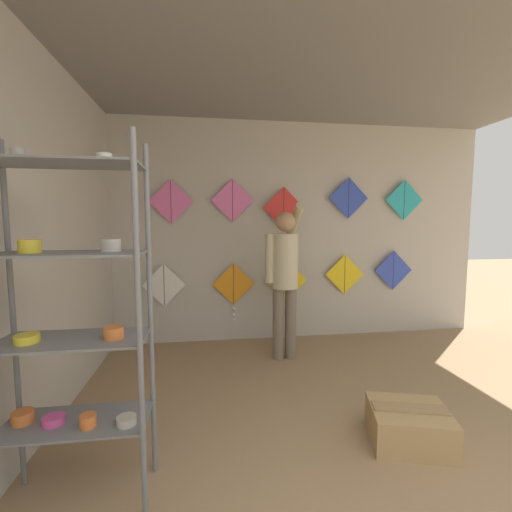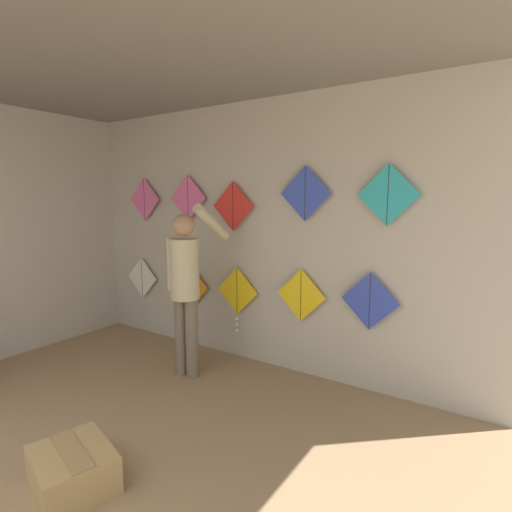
% 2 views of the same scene
% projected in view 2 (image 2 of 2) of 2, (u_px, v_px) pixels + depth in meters
% --- Properties ---
extents(back_panel, '(5.24, 0.06, 2.80)m').
position_uv_depth(back_panel, '(244.00, 235.00, 4.39)').
color(back_panel, '#BCB7AD').
rests_on(back_panel, ground).
extents(ceiling_slab, '(5.24, 4.46, 0.04)m').
position_uv_depth(ceiling_slab, '(82.00, 43.00, 2.65)').
color(ceiling_slab, gray).
extents(shopkeeper, '(0.44, 0.61, 1.75)m').
position_uv_depth(shopkeeper, '(186.00, 280.00, 3.97)').
color(shopkeeper, '#726656').
rests_on(shopkeeper, ground).
extents(cardboard_box, '(0.61, 0.56, 0.26)m').
position_uv_depth(cardboard_box, '(73.00, 469.00, 2.50)').
color(cardboard_box, tan).
rests_on(cardboard_box, ground).
extents(kite_0, '(0.54, 0.01, 0.54)m').
position_uv_depth(kite_0, '(142.00, 278.00, 5.28)').
color(kite_0, white).
extents(kite_1, '(0.54, 0.04, 0.74)m').
position_uv_depth(kite_1, '(191.00, 289.00, 4.82)').
color(kite_1, orange).
extents(kite_2, '(0.54, 0.04, 0.74)m').
position_uv_depth(kite_2, '(237.00, 294.00, 4.43)').
color(kite_2, yellow).
extents(kite_3, '(0.54, 0.01, 0.54)m').
position_uv_depth(kite_3, '(301.00, 295.00, 3.99)').
color(kite_3, yellow).
extents(kite_4, '(0.54, 0.01, 0.54)m').
position_uv_depth(kite_4, '(370.00, 301.00, 3.60)').
color(kite_4, blue).
extents(kite_5, '(0.54, 0.01, 0.54)m').
position_uv_depth(kite_5, '(144.00, 200.00, 5.07)').
color(kite_5, pink).
extents(kite_6, '(0.54, 0.01, 0.54)m').
position_uv_depth(kite_6, '(188.00, 198.00, 4.66)').
color(kite_6, pink).
extents(kite_7, '(0.54, 0.01, 0.54)m').
position_uv_depth(kite_7, '(233.00, 206.00, 4.32)').
color(kite_7, red).
extents(kite_8, '(0.54, 0.01, 0.54)m').
position_uv_depth(kite_8, '(305.00, 193.00, 3.82)').
color(kite_8, blue).
extents(kite_9, '(0.54, 0.01, 0.54)m').
position_uv_depth(kite_9, '(388.00, 195.00, 3.40)').
color(kite_9, '#28B2C6').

